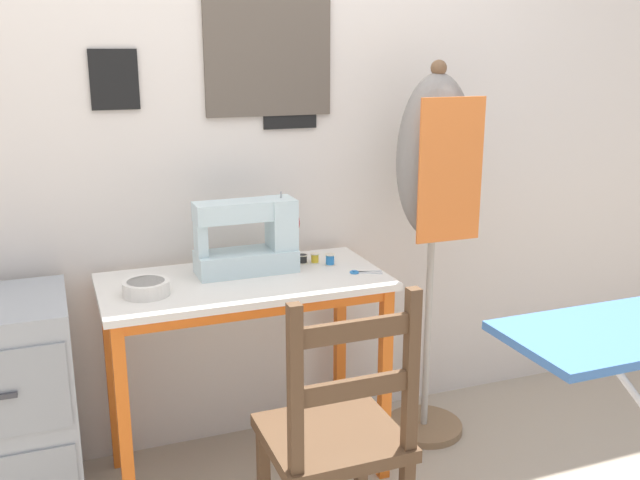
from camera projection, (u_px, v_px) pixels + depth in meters
wall_back at (218, 125)px, 2.66m from camera, size 10.00×0.07×2.55m
sewing_table at (245, 310)px, 2.53m from camera, size 1.00×0.51×0.77m
sewing_machine at (251, 238)px, 2.56m from camera, size 0.38×0.15×0.29m
fabric_bowl at (146, 287)px, 2.33m from camera, size 0.15×0.15×0.05m
scissors at (361, 272)px, 2.57m from camera, size 0.12×0.07×0.01m
thread_spool_near_machine at (302, 259)px, 2.68m from camera, size 0.04×0.04×0.03m
thread_spool_mid_table at (315, 258)px, 2.69m from camera, size 0.04×0.04×0.04m
thread_spool_far_edge at (330, 260)px, 2.66m from camera, size 0.04×0.04×0.04m
wooden_chair at (336, 440)px, 2.10m from camera, size 0.40×0.38×0.93m
filing_cabinet at (9, 413)px, 2.35m from camera, size 0.43×0.46×0.78m
dress_form at (435, 179)px, 2.72m from camera, size 0.32×0.32×1.51m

